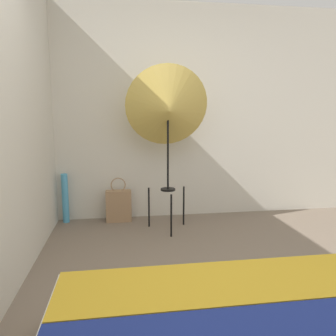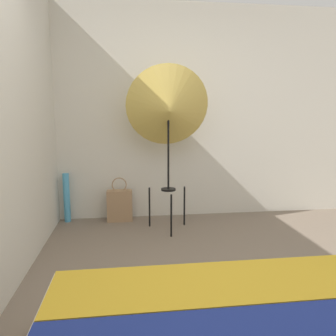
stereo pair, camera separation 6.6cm
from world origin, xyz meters
TOP-DOWN VIEW (x-y plane):
  - ground_plane at (0.00, 0.00)m, footprint 14.00×14.00m
  - wall_back at (0.00, 2.34)m, footprint 8.00×0.05m
  - wall_side_left at (-1.36, 1.00)m, footprint 0.05×8.00m
  - photo_umbrella at (-0.05, 1.81)m, footprint 0.91×0.48m
  - tote_bag at (-0.60, 2.17)m, footprint 0.30×0.13m
  - paper_roll at (-1.23, 2.22)m, footprint 0.08×0.08m

SIDE VIEW (x-z plane):
  - ground_plane at x=0.00m, z-range 0.00..0.00m
  - tote_bag at x=-0.60m, z-range -0.07..0.47m
  - paper_roll at x=-1.23m, z-range 0.00..0.59m
  - wall_back at x=0.00m, z-range 0.00..2.60m
  - wall_side_left at x=-1.36m, z-range 0.00..2.60m
  - photo_umbrella at x=-0.05m, z-range 0.43..2.24m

